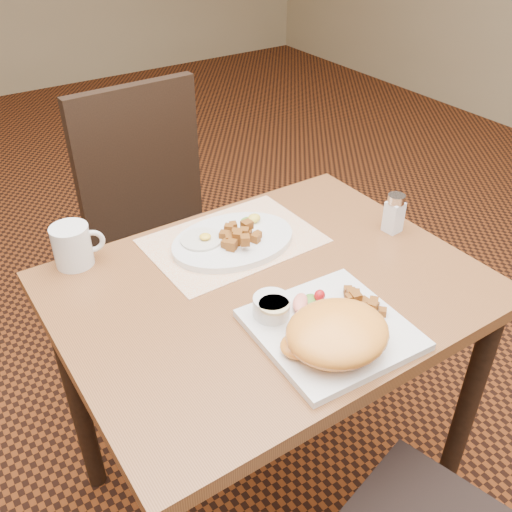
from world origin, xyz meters
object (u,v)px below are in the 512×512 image
object	(u,v)px
table	(269,322)
plate_square	(331,329)
plate_oval	(233,241)
coffee_mug	(73,245)
salt_shaker	(394,213)
chair_far	(161,226)

from	to	relation	value
table	plate_square	world-z (taller)	plate_square
plate_oval	coffee_mug	world-z (taller)	coffee_mug
plate_square	table	bearing A→B (deg)	92.35
salt_shaker	coffee_mug	xyz separation A→B (m)	(-0.70, 0.30, -0.00)
coffee_mug	table	bearing A→B (deg)	-43.73
plate_oval	plate_square	bearing A→B (deg)	-91.09
plate_oval	table	bearing A→B (deg)	-94.86
plate_square	plate_oval	bearing A→B (deg)	88.91
chair_far	salt_shaker	distance (m)	0.79
chair_far	salt_shaker	world-z (taller)	chair_far
chair_far	coffee_mug	bearing A→B (deg)	42.48
plate_oval	coffee_mug	distance (m)	0.37
chair_far	plate_oval	bearing A→B (deg)	84.38
chair_far	plate_square	bearing A→B (deg)	85.34
plate_square	salt_shaker	xyz separation A→B (m)	(0.37, 0.21, 0.04)
table	chair_far	distance (m)	0.68
coffee_mug	salt_shaker	bearing A→B (deg)	-23.04
plate_square	coffee_mug	size ratio (longest dim) A/B	2.42
coffee_mug	plate_square	bearing A→B (deg)	-56.64
plate_oval	salt_shaker	size ratio (longest dim) A/B	3.05
plate_square	plate_oval	distance (m)	0.37
table	plate_square	bearing A→B (deg)	-87.65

